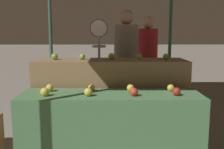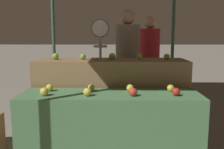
% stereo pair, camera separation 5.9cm
% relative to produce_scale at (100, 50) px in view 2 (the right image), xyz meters
% --- Properties ---
extents(display_counter_front, '(1.85, 0.55, 0.78)m').
position_rel_produce_scale_xyz_m(display_counter_front, '(0.17, -1.21, -0.75)').
color(display_counter_front, '#4C7A4C').
rests_on(display_counter_front, ground_plane).
extents(display_counter_back, '(1.85, 0.55, 1.07)m').
position_rel_produce_scale_xyz_m(display_counter_back, '(0.17, -0.61, -0.61)').
color(display_counter_back, olive).
rests_on(display_counter_back, ground_plane).
extents(apple_front_0, '(0.09, 0.09, 0.09)m').
position_rel_produce_scale_xyz_m(apple_front_0, '(-0.48, -1.32, -0.32)').
color(apple_front_0, gold).
rests_on(apple_front_0, display_counter_front).
extents(apple_front_1, '(0.08, 0.08, 0.08)m').
position_rel_produce_scale_xyz_m(apple_front_1, '(-0.05, -1.33, -0.32)').
color(apple_front_1, gold).
rests_on(apple_front_1, display_counter_front).
extents(apple_front_2, '(0.08, 0.08, 0.08)m').
position_rel_produce_scale_xyz_m(apple_front_2, '(0.40, -1.33, -0.32)').
color(apple_front_2, red).
rests_on(apple_front_2, display_counter_front).
extents(apple_front_3, '(0.08, 0.08, 0.08)m').
position_rel_produce_scale_xyz_m(apple_front_3, '(0.82, -1.31, -0.32)').
color(apple_front_3, '#AD281E').
rests_on(apple_front_3, display_counter_front).
extents(apple_front_4, '(0.08, 0.08, 0.08)m').
position_rel_produce_scale_xyz_m(apple_front_4, '(-0.48, -1.11, -0.32)').
color(apple_front_4, gold).
rests_on(apple_front_4, display_counter_front).
extents(apple_front_5, '(0.07, 0.07, 0.07)m').
position_rel_produce_scale_xyz_m(apple_front_5, '(-0.04, -1.10, -0.33)').
color(apple_front_5, gold).
rests_on(apple_front_5, display_counter_front).
extents(apple_front_6, '(0.08, 0.08, 0.08)m').
position_rel_produce_scale_xyz_m(apple_front_6, '(0.38, -1.12, -0.33)').
color(apple_front_6, gold).
rests_on(apple_front_6, display_counter_front).
extents(apple_front_7, '(0.08, 0.08, 0.08)m').
position_rel_produce_scale_xyz_m(apple_front_7, '(0.81, -1.11, -0.33)').
color(apple_front_7, gold).
rests_on(apple_front_7, display_counter_front).
extents(apple_back_0, '(0.08, 0.08, 0.08)m').
position_rel_produce_scale_xyz_m(apple_back_0, '(-0.52, -0.62, -0.03)').
color(apple_back_0, '#7AA338').
rests_on(apple_back_0, display_counter_back).
extents(apple_back_1, '(0.07, 0.07, 0.07)m').
position_rel_produce_scale_xyz_m(apple_back_1, '(-0.18, -0.60, -0.04)').
color(apple_back_1, '#7AA338').
rests_on(apple_back_1, display_counter_back).
extents(apple_back_2, '(0.08, 0.08, 0.08)m').
position_rel_produce_scale_xyz_m(apple_back_2, '(0.18, -0.61, -0.03)').
color(apple_back_2, '#7AA338').
rests_on(apple_back_2, display_counter_back).
extents(apple_back_3, '(0.08, 0.08, 0.08)m').
position_rel_produce_scale_xyz_m(apple_back_3, '(0.52, -0.62, -0.04)').
color(apple_back_3, '#84AD3D').
rests_on(apple_back_3, display_counter_back).
extents(apple_back_4, '(0.08, 0.08, 0.08)m').
position_rel_produce_scale_xyz_m(apple_back_4, '(0.86, -0.61, -0.04)').
color(apple_back_4, '#7AA338').
rests_on(apple_back_4, display_counter_back).
extents(produce_scale, '(0.26, 0.20, 1.59)m').
position_rel_produce_scale_xyz_m(produce_scale, '(0.00, 0.00, 0.00)').
color(produce_scale, '#99999E').
rests_on(produce_scale, ground_plane).
extents(person_vendor_at_scale, '(0.49, 0.49, 1.75)m').
position_rel_produce_scale_xyz_m(person_vendor_at_scale, '(0.41, 0.29, -0.13)').
color(person_vendor_at_scale, '#2D2D38').
rests_on(person_vendor_at_scale, ground_plane).
extents(person_customer_left, '(0.41, 0.41, 1.69)m').
position_rel_produce_scale_xyz_m(person_customer_left, '(0.83, 0.83, -0.16)').
color(person_customer_left, '#2D2D38').
rests_on(person_customer_left, ground_plane).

